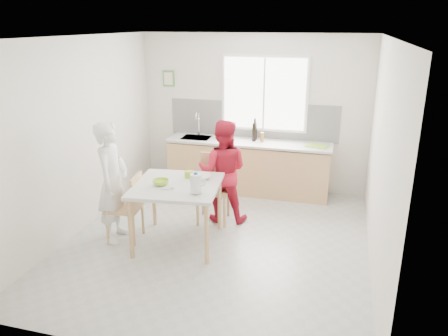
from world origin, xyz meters
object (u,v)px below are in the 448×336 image
object	(u,v)px
person_white	(113,182)
bowl_green	(161,182)
bowl_white	(203,177)
wine_bottle_a	(254,132)
dining_table	(177,190)
chair_far	(214,184)
wine_bottle_b	(255,131)
chair_left	(129,205)
milk_jug	(196,183)
person_red	(223,171)

from	to	relation	value
person_white	bowl_green	bearing A→B (deg)	-94.17
bowl_white	wine_bottle_a	world-z (taller)	wine_bottle_a
dining_table	chair_far	distance (m)	0.92
bowl_white	wine_bottle_b	bearing A→B (deg)	81.01
chair_left	milk_jug	size ratio (longest dim) A/B	3.67
person_red	wine_bottle_b	size ratio (longest dim) A/B	5.15
milk_jug	wine_bottle_a	bearing A→B (deg)	77.71
dining_table	bowl_white	bearing A→B (deg)	46.51
dining_table	bowl_white	xyz separation A→B (m)	(0.27, 0.28, 0.11)
chair_far	person_red	world-z (taller)	person_red
bowl_white	wine_bottle_a	xyz separation A→B (m)	(0.32, 1.87, 0.20)
chair_left	bowl_green	distance (m)	0.61
bowl_green	wine_bottle_b	distance (m)	2.48
person_white	milk_jug	bearing A→B (deg)	-103.06
bowl_green	milk_jug	world-z (taller)	milk_jug
person_red	bowl_green	size ratio (longest dim) A/B	7.28
chair_left	dining_table	bearing A→B (deg)	90.00
chair_far	person_white	size ratio (longest dim) A/B	0.61
bowl_white	bowl_green	bearing A→B (deg)	-142.33
person_red	wine_bottle_a	bearing A→B (deg)	-105.86
bowl_green	chair_left	bearing A→B (deg)	-179.25
dining_table	wine_bottle_b	distance (m)	2.37
person_white	bowl_white	size ratio (longest dim) A/B	7.60
wine_bottle_b	chair_far	bearing A→B (deg)	-103.26
dining_table	bowl_green	xyz separation A→B (m)	(-0.19, -0.07, 0.12)
bowl_green	milk_jug	size ratio (longest dim) A/B	0.83
chair_left	wine_bottle_b	world-z (taller)	wine_bottle_b
bowl_white	wine_bottle_a	distance (m)	1.90
bowl_green	bowl_white	xyz separation A→B (m)	(0.46, 0.36, -0.01)
milk_jug	wine_bottle_b	size ratio (longest dim) A/B	0.85
dining_table	bowl_green	bearing A→B (deg)	-159.26
bowl_white	milk_jug	bearing A→B (deg)	-80.72
chair_far	person_red	size ratio (longest dim) A/B	0.66
bowl_green	person_red	bearing A→B (deg)	58.83
bowl_white	person_red	bearing A→B (deg)	79.13
bowl_white	chair_far	bearing A→B (deg)	91.75
person_red	wine_bottle_b	distance (m)	1.44
dining_table	person_white	world-z (taller)	person_white
chair_far	wine_bottle_b	bearing A→B (deg)	70.03
person_white	wine_bottle_b	world-z (taller)	person_white
milk_jug	chair_far	bearing A→B (deg)	88.65
dining_table	chair_far	bearing A→B (deg)	73.77
person_white	bowl_white	world-z (taller)	person_white
chair_left	wine_bottle_a	world-z (taller)	wine_bottle_a
chair_left	bowl_white	size ratio (longest dim) A/B	4.30
dining_table	chair_far	xyz separation A→B (m)	(0.25, 0.86, -0.20)
person_red	chair_far	bearing A→B (deg)	0.61
chair_far	bowl_green	bearing A→B (deg)	-122.10
dining_table	wine_bottle_b	size ratio (longest dim) A/B	4.09
chair_left	person_red	bearing A→B (deg)	125.48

